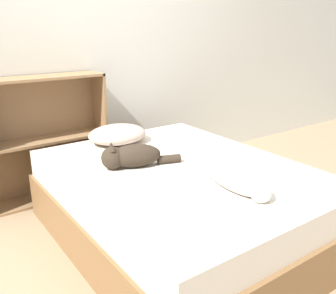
# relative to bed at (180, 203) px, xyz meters

# --- Properties ---
(ground_plane) EXTENTS (8.00, 8.00, 0.00)m
(ground_plane) POSITION_rel_bed_xyz_m (0.00, 0.00, -0.25)
(ground_plane) COLOR #997F60
(wall_back) EXTENTS (8.00, 0.06, 2.50)m
(wall_back) POSITION_rel_bed_xyz_m (0.00, 1.28, 1.00)
(wall_back) COLOR silver
(wall_back) RESTS_ON ground_plane
(bed) EXTENTS (1.41, 1.83, 0.50)m
(bed) POSITION_rel_bed_xyz_m (0.00, 0.00, 0.00)
(bed) COLOR brown
(bed) RESTS_ON ground_plane
(pillow) EXTENTS (0.45, 0.38, 0.14)m
(pillow) POSITION_rel_bed_xyz_m (-0.07, 0.70, 0.32)
(pillow) COLOR #B29E8E
(pillow) RESTS_ON bed
(cat_light) EXTENTS (0.17, 0.62, 0.14)m
(cat_light) POSITION_rel_bed_xyz_m (0.04, -0.46, 0.31)
(cat_light) COLOR white
(cat_light) RESTS_ON bed
(cat_dark) EXTENTS (0.50, 0.26, 0.16)m
(cat_dark) POSITION_rel_bed_xyz_m (-0.25, 0.19, 0.33)
(cat_dark) COLOR #33281E
(cat_dark) RESTS_ON bed
(bookshelf) EXTENTS (0.99, 0.26, 0.99)m
(bookshelf) POSITION_rel_bed_xyz_m (-0.53, 1.16, 0.26)
(bookshelf) COLOR #8E6B47
(bookshelf) RESTS_ON ground_plane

